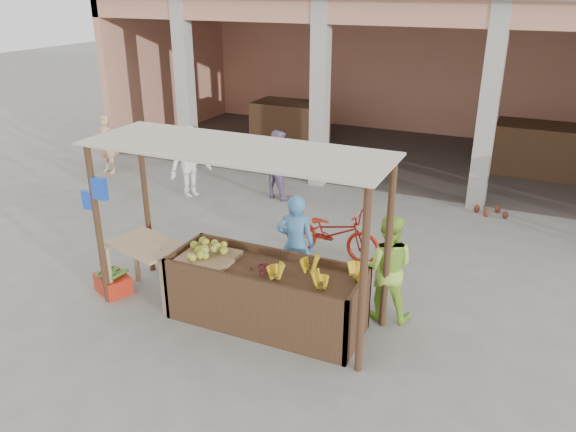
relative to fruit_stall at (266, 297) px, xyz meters
The scene contains 18 objects.
ground 0.64m from the fruit_stall, behind, with size 60.00×60.00×0.00m, color slate.
market_building 9.23m from the fruit_stall, 92.86° to the left, with size 14.40×6.40×4.20m.
fruit_stall is the anchor object (origin of this frame).
stall_awning 1.66m from the fruit_stall, behind, with size 4.09×1.35×2.39m.
banana_heap 0.84m from the fruit_stall, ahead, with size 1.04×0.57×0.19m, color yellow, non-canonical shape.
melon_tray 0.98m from the fruit_stall, behind, with size 0.73×0.63×0.20m.
berry_heap 0.47m from the fruit_stall, 65.58° to the right, with size 0.41×0.34×0.13m, color maroon.
side_table 1.89m from the fruit_stall, behind, with size 1.20×0.95×0.86m.
papaya_pile 1.94m from the fruit_stall, behind, with size 0.74×0.42×0.21m, color #4C9932, non-canonical shape.
red_crate 2.47m from the fruit_stall, behind, with size 0.53×0.38×0.28m, color red.
plantain_bundle 2.46m from the fruit_stall, behind, with size 0.41×0.28×0.08m, color #508932, non-canonical shape.
produce_sacks 5.80m from the fruit_stall, 66.04° to the left, with size 0.99×0.74×0.60m.
vendor_blue 1.03m from the fruit_stall, 89.00° to the left, with size 0.61×0.45×1.64m, color #4A89C3.
vendor_green 1.67m from the fruit_stall, 30.22° to the left, with size 0.77×0.45×1.60m, color #A7DA44.
motorcycle 2.25m from the fruit_stall, 87.45° to the left, with size 1.76×0.61×0.92m, color maroon.
shopper_a 5.26m from the fruit_stall, 134.52° to the left, with size 1.07×0.53×1.66m, color white.
shopper_e 7.74m from the fruit_stall, 146.24° to the left, with size 0.54×0.41×1.45m, color #E5A67A.
shopper_f 4.89m from the fruit_stall, 113.80° to the left, with size 0.79×0.45×1.61m, color gray.
Camera 1 is at (3.47, -5.79, 4.27)m, focal length 35.00 mm.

